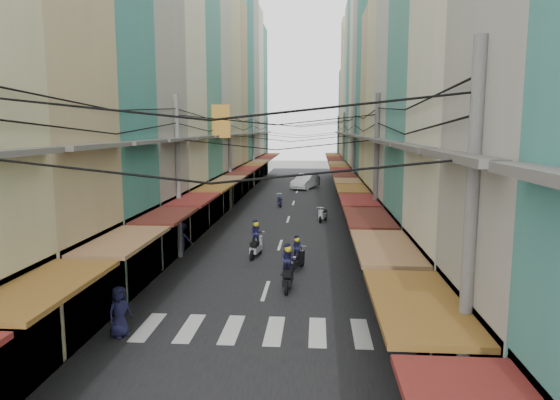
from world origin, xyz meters
The scene contains 15 objects.
ground centered at (0.00, 0.00, 0.00)m, with size 160.00×160.00×0.00m, color slate.
road centered at (0.00, 20.00, 0.01)m, with size 10.00×80.00×0.02m, color black.
sidewalk_left centered at (-6.50, 20.00, 0.03)m, with size 3.00×80.00×0.06m, color slate.
sidewalk_right centered at (6.50, 20.00, 0.03)m, with size 3.00×80.00×0.06m, color slate.
crosswalk centered at (0.00, -6.00, 0.03)m, with size 7.55×2.40×0.01m.
building_row_left centered at (-7.92, 16.56, 9.78)m, with size 7.80×67.67×23.70m.
building_row_right centered at (7.92, 16.45, 9.41)m, with size 7.80×68.98×22.59m.
utility_poles centered at (0.00, 15.01, 6.59)m, with size 10.20×66.13×8.20m.
white_car centered at (0.82, 32.55, 0.00)m, with size 5.73×2.25×2.02m, color silver.
bicycle centered at (6.76, 1.67, 0.00)m, with size 0.64×1.70×1.17m, color black.
moving_scooters centered at (0.36, 4.00, 0.54)m, with size 3.97×23.44×1.92m.
parked_scooters centered at (3.91, -4.24, 0.47)m, with size 13.08×16.50×1.00m.
pedestrians centered at (-4.25, 1.67, 1.05)m, with size 11.33×23.60×2.23m.
market_umbrella centered at (6.25, -6.72, 2.11)m, with size 2.28×2.28×2.40m.
traffic_sign centered at (4.84, 1.00, 2.07)m, with size 0.10×0.62×2.85m.
Camera 1 is at (2.02, -21.38, 6.55)m, focal length 32.00 mm.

